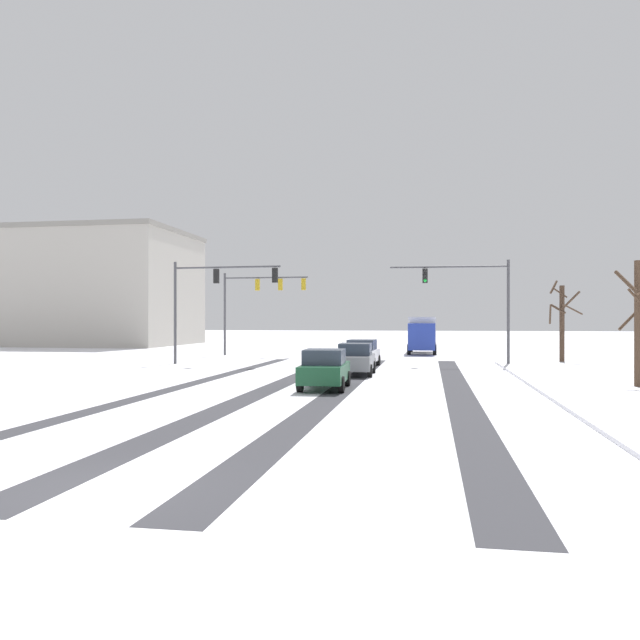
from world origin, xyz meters
The scene contains 16 objects.
ground_plane centered at (0.00, 0.00, 0.00)m, with size 300.00×300.00×0.00m, color white.
wheel_track_left_lane centered at (-4.68, 16.38, 0.00)m, with size 0.82×36.05×0.01m, color #38383D.
wheel_track_right_lane centered at (2.12, 16.38, 0.00)m, with size 1.05×36.05×0.01m, color #38383D.
wheel_track_center centered at (-0.80, 16.38, 0.00)m, with size 1.07×36.05×0.01m, color #38383D.
wheel_track_oncoming centered at (6.74, 16.38, 0.00)m, with size 1.10×36.05×0.01m, color #38383D.
sidewalk_kerb_right centered at (11.79, 14.75, 0.06)m, with size 4.00×36.05×0.12m, color white.
traffic_signal_near_left centered at (-7.92, 28.68, 4.69)m, with size 7.06×0.55×6.50m.
traffic_signal_far_left centered at (-7.67, 38.73, 4.82)m, with size 6.82×0.46×6.50m.
traffic_signal_near_right centered at (8.32, 30.67, 4.50)m, with size 7.30×0.56×6.50m.
car_white_lead centered at (1.65, 28.24, 0.82)m, with size 1.96×4.16×1.62m.
car_grey_second centered at (1.92, 22.49, 0.82)m, with size 1.91×4.14×1.62m.
car_dark_green_third centered at (1.42, 15.81, 0.82)m, with size 1.94×4.16×1.62m.
box_truck_delivery centered at (5.02, 43.99, 1.63)m, with size 2.33×7.41×3.02m.
bare_tree_sidewalk_mid centered at (14.27, 18.94, 2.88)m, with size 1.65×1.65×5.31m.
bare_tree_sidewalk_far centered at (14.34, 35.02, 2.86)m, with size 2.22×2.44×5.48m.
office_building_far_left_block centered at (-36.09, 56.38, 6.32)m, with size 29.83×16.21×12.63m.
Camera 1 is at (5.63, -9.74, 2.83)m, focal length 35.83 mm.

